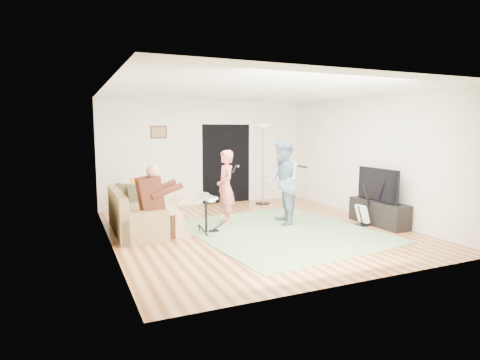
% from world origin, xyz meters
% --- Properties ---
extents(floor, '(6.00, 6.00, 0.00)m').
position_xyz_m(floor, '(0.00, 0.00, 0.00)').
color(floor, brown).
rests_on(floor, ground).
extents(walls, '(5.50, 6.00, 2.70)m').
position_xyz_m(walls, '(0.00, 0.00, 1.35)').
color(walls, silver).
rests_on(walls, floor).
extents(ceiling, '(6.00, 6.00, 0.00)m').
position_xyz_m(ceiling, '(0.00, 0.00, 2.70)').
color(ceiling, white).
rests_on(ceiling, walls).
extents(window_blinds, '(0.00, 2.05, 2.05)m').
position_xyz_m(window_blinds, '(-2.74, 0.20, 1.55)').
color(window_blinds, brown).
rests_on(window_blinds, walls).
extents(doorway, '(2.10, 0.00, 2.10)m').
position_xyz_m(doorway, '(0.55, 2.99, 1.05)').
color(doorway, black).
rests_on(doorway, walls).
extents(picture_frame, '(0.42, 0.03, 0.32)m').
position_xyz_m(picture_frame, '(-1.25, 2.99, 1.90)').
color(picture_frame, '#3F2314').
rests_on(picture_frame, walls).
extents(area_rug, '(3.63, 4.05, 0.02)m').
position_xyz_m(area_rug, '(0.36, -0.33, 0.01)').
color(area_rug, '#61824F').
rests_on(area_rug, floor).
extents(sofa, '(0.83, 2.02, 0.82)m').
position_xyz_m(sofa, '(-2.29, 0.79, 0.27)').
color(sofa, olive).
rests_on(sofa, floor).
extents(drummer, '(0.88, 0.49, 1.36)m').
position_xyz_m(drummer, '(-1.87, 0.14, 0.53)').
color(drummer, '#4F2216').
rests_on(drummer, sofa).
extents(drum_kit, '(0.41, 0.73, 0.75)m').
position_xyz_m(drum_kit, '(-1.00, 0.14, 0.33)').
color(drum_kit, black).
rests_on(drum_kit, floor).
extents(singer, '(0.43, 0.60, 1.55)m').
position_xyz_m(singer, '(-0.39, 0.67, 0.77)').
color(singer, '#D4635C').
rests_on(singer, floor).
extents(microphone, '(0.06, 0.06, 0.24)m').
position_xyz_m(microphone, '(-0.19, 0.67, 1.16)').
color(microphone, black).
rests_on(microphone, singer).
extents(guitarist, '(0.91, 1.03, 1.78)m').
position_xyz_m(guitarist, '(0.67, 0.17, 0.89)').
color(guitarist, slate).
rests_on(guitarist, floor).
extents(guitar_held, '(0.19, 0.61, 0.26)m').
position_xyz_m(guitar_held, '(0.87, 0.17, 1.21)').
color(guitar_held, silver).
rests_on(guitar_held, guitarist).
extents(guitar_spare, '(0.31, 0.28, 0.86)m').
position_xyz_m(guitar_spare, '(2.14, -0.58, 0.25)').
color(guitar_spare, black).
rests_on(guitar_spare, floor).
extents(torchiere_lamp, '(0.38, 0.38, 2.10)m').
position_xyz_m(torchiere_lamp, '(1.36, 2.40, 1.44)').
color(torchiere_lamp, black).
rests_on(torchiere_lamp, floor).
extents(dining_chair, '(0.48, 0.50, 0.88)m').
position_xyz_m(dining_chair, '(-1.97, 2.03, 0.32)').
color(dining_chair, tan).
rests_on(dining_chair, floor).
extents(tv_cabinet, '(0.40, 1.40, 0.50)m').
position_xyz_m(tv_cabinet, '(2.50, -0.65, 0.25)').
color(tv_cabinet, black).
rests_on(tv_cabinet, floor).
extents(television, '(0.06, 1.11, 0.67)m').
position_xyz_m(television, '(2.45, -0.65, 0.85)').
color(television, black).
rests_on(television, tv_cabinet).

